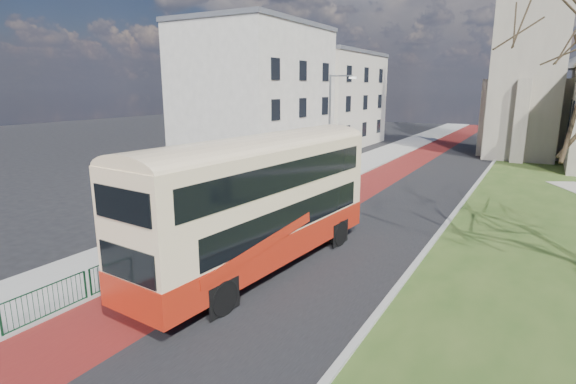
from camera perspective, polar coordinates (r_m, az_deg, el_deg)
The scene contains 11 objects.
ground at distance 18.80m, azimuth -5.57°, elevation -9.41°, with size 160.00×160.00×0.00m, color black.
road_carriageway at distance 35.90m, azimuth 15.22°, elevation 1.16°, with size 9.00×120.00×0.01m, color black.
bus_lane at distance 36.65m, azimuth 11.15°, elevation 1.61°, with size 3.40×120.00×0.01m, color #591414.
pavement_west at distance 37.98m, azimuth 5.72°, elevation 2.29°, with size 4.00×120.00×0.12m, color gray.
kerb_west at distance 37.23m, azimuth 8.53°, elevation 1.99°, with size 0.25×120.00×0.13m, color #999993.
kerb_east at distance 37.02m, azimuth 22.92°, elevation 1.02°, with size 0.25×80.00×0.13m, color #999993.
pedestrian_railing at distance 23.30m, azimuth -5.87°, elevation -3.46°, with size 0.07×24.00×1.12m.
street_block_near at distance 43.43m, azimuth -4.11°, elevation 12.25°, with size 10.30×14.30×13.00m.
street_block_far at distance 57.43m, azimuth 5.00°, elevation 11.71°, with size 10.30×16.30×11.50m.
streetlamp at distance 35.31m, azimuth 5.52°, elevation 8.89°, with size 2.13×0.18×8.00m.
bus at distance 17.67m, azimuth -3.60°, elevation -0.74°, with size 3.85×12.58×5.18m.
Camera 1 is at (10.13, -14.10, 7.20)m, focal length 28.00 mm.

